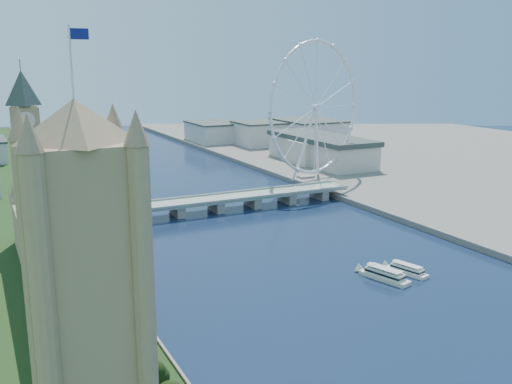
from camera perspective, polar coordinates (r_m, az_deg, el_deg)
victoria_tower at (r=144.95m, az=-16.58°, el=-8.91°), size 28.16×28.16×112.00m
parliament_range at (r=265.26m, az=-19.08°, el=-7.41°), size 24.00×200.00×70.00m
big_ben at (r=359.94m, az=-22.00°, el=5.42°), size 20.02×20.02×110.00m
westminster_bridge at (r=421.53m, az=-4.02°, el=-1.02°), size 220.00×22.00×9.50m
london_eye at (r=515.55m, az=5.98°, el=8.32°), size 113.60×39.12×124.30m
county_hall at (r=616.14m, az=6.43°, el=2.69°), size 54.00×144.00×35.00m
city_skyline at (r=673.85m, az=-9.49°, el=4.91°), size 505.00×280.00×32.00m
tour_boat_near at (r=298.25m, az=12.72°, el=-8.54°), size 15.57×30.79×6.60m
tour_boat_far at (r=309.05m, az=14.85°, el=-7.90°), size 13.02×26.38×5.61m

